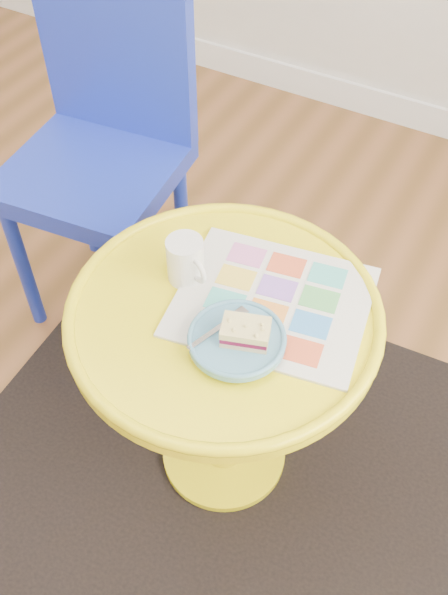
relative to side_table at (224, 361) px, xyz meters
The scene contains 8 objects.
rug 0.42m from the side_table, ahead, with size 1.30×1.10×0.01m, color black.
side_table is the anchor object (origin of this frame).
chair 0.72m from the side_table, 146.17° to the left, with size 0.47×0.47×0.96m.
newspaper 0.20m from the side_table, 42.09° to the left, with size 0.37×0.32×0.01m, color silver.
mug 0.25m from the side_table, 159.46° to the left, with size 0.10×0.08×0.10m.
plate 0.21m from the side_table, 45.40° to the right, with size 0.18×0.18×0.02m.
cake_slice 0.24m from the side_table, 37.08° to the right, with size 0.10×0.08×0.04m.
fork 0.21m from the side_table, 67.31° to the right, with size 0.06×0.14×0.00m.
Camera 1 is at (1.17, -0.42, 1.59)m, focal length 40.00 mm.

